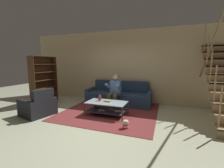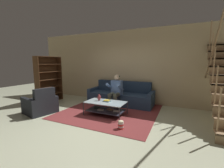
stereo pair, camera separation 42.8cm
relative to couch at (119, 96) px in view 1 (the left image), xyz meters
name	(u,v)px [view 1 (the left image)]	position (x,y,z in m)	size (l,w,h in m)	color
ground	(96,121)	(-0.04, -1.93, -0.30)	(16.80, 16.80, 0.00)	beige
back_partition	(122,67)	(-0.04, 0.53, 1.15)	(8.40, 0.12, 2.90)	tan
couch	(119,96)	(0.00, 0.00, 0.00)	(2.50, 0.86, 0.88)	navy
person_seated_center	(115,90)	(0.00, -0.52, 0.36)	(0.50, 0.58, 1.19)	#525445
coffee_table	(107,106)	(0.03, -1.34, -0.02)	(1.22, 0.69, 0.42)	#ABC3CA
area_rug	(112,110)	(0.02, -0.80, -0.29)	(3.00, 3.29, 0.01)	brown
vase	(100,98)	(-0.22, -1.30, 0.22)	(0.11, 0.11, 0.21)	#943336
book_stack	(108,101)	(0.05, -1.30, 0.14)	(0.25, 0.20, 0.05)	#719AB1
bookshelf	(43,83)	(-2.88, -0.92, 0.50)	(0.35, 1.15, 1.86)	#4E2F1A
armchair	(38,106)	(-1.95, -2.07, -0.02)	(0.98, 1.02, 0.84)	black
popcorn_tub	(126,124)	(0.83, -2.08, -0.19)	(0.14, 0.14, 0.22)	red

